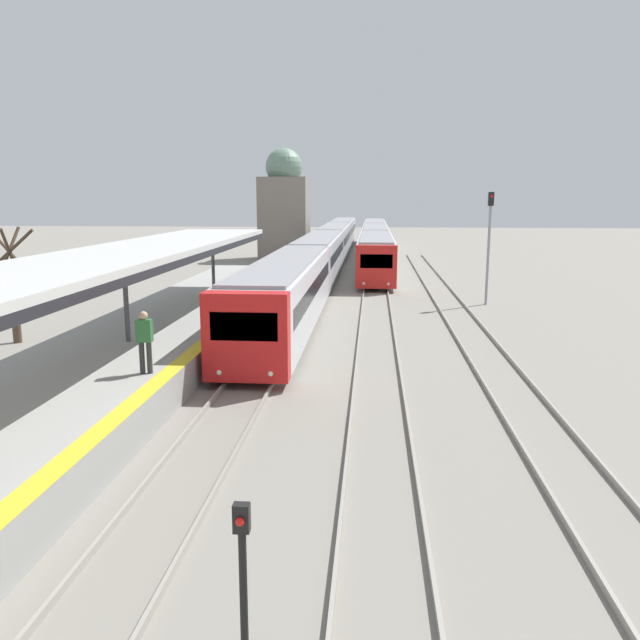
{
  "coord_description": "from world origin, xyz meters",
  "views": [
    {
      "loc": [
        3.64,
        -1.94,
        5.56
      ],
      "look_at": [
        1.94,
        18.24,
        1.59
      ],
      "focal_mm": 35.0,
      "sensor_mm": 36.0,
      "label": 1
    }
  ],
  "objects_px": {
    "person_on_platform": "(145,338)",
    "train_near": "(328,246)",
    "signal_post_near": "(243,562)",
    "signal_mast_far": "(489,236)",
    "train_far": "(375,240)"
  },
  "relations": [
    {
      "from": "person_on_platform",
      "to": "train_near",
      "type": "xyz_separation_m",
      "value": [
        2.27,
        35.58,
        -0.28
      ]
    },
    {
      "from": "train_near",
      "to": "train_far",
      "type": "xyz_separation_m",
      "value": [
        3.88,
        8.7,
        -0.04
      ]
    },
    {
      "from": "signal_post_near",
      "to": "signal_mast_far",
      "type": "xyz_separation_m",
      "value": [
        7.56,
        26.56,
        2.4
      ]
    },
    {
      "from": "person_on_platform",
      "to": "signal_post_near",
      "type": "xyz_separation_m",
      "value": [
        4.4,
        -8.72,
        -0.73
      ]
    },
    {
      "from": "signal_post_near",
      "to": "signal_mast_far",
      "type": "bearing_deg",
      "value": 74.11
    },
    {
      "from": "train_near",
      "to": "train_far",
      "type": "relative_size",
      "value": 1.47
    },
    {
      "from": "person_on_platform",
      "to": "signal_mast_far",
      "type": "relative_size",
      "value": 0.28
    },
    {
      "from": "train_near",
      "to": "signal_post_near",
      "type": "distance_m",
      "value": 44.35
    },
    {
      "from": "person_on_platform",
      "to": "train_far",
      "type": "xyz_separation_m",
      "value": [
        6.15,
        44.27,
        -0.32
      ]
    },
    {
      "from": "person_on_platform",
      "to": "train_near",
      "type": "bearing_deg",
      "value": 86.35
    },
    {
      "from": "person_on_platform",
      "to": "signal_post_near",
      "type": "bearing_deg",
      "value": -63.23
    },
    {
      "from": "train_near",
      "to": "signal_mast_far",
      "type": "bearing_deg",
      "value": -61.37
    },
    {
      "from": "person_on_platform",
      "to": "train_near",
      "type": "height_order",
      "value": "train_near"
    },
    {
      "from": "signal_post_near",
      "to": "signal_mast_far",
      "type": "height_order",
      "value": "signal_mast_far"
    },
    {
      "from": "train_far",
      "to": "signal_mast_far",
      "type": "height_order",
      "value": "signal_mast_far"
    }
  ]
}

